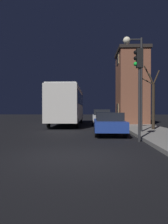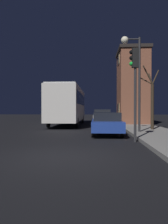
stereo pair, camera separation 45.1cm
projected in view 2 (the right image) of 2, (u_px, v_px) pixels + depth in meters
ground_plane at (64, 157)px, 7.04m from camera, size 120.00×120.00×0.00m
brick_building at (132, 86)px, 21.98m from camera, size 2.98×4.52×7.33m
streetlamp at (133, 64)px, 13.36m from camera, size 1.20×0.45×5.84m
traffic_light at (135, 75)px, 10.17m from camera, size 0.43×0.24×4.38m
bare_tree at (152, 100)px, 14.95m from camera, size 1.48×1.05×4.37m
bus at (68, 103)px, 21.62m from camera, size 2.61×10.87×3.63m
car_near_lane at (106, 123)px, 13.30m from camera, size 1.74×4.70×1.35m
car_mid_lane at (102, 117)px, 21.88m from camera, size 1.75×4.06×1.53m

